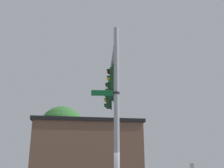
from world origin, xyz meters
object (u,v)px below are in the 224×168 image
at_px(traffic_light_mid_outer, 108,100).
at_px(street_name_sign, 109,93).
at_px(traffic_light_nearest_pole, 113,79).
at_px(traffic_light_mid_inner, 110,91).

xyz_separation_m(traffic_light_mid_outer, street_name_sign, (-6.67, -0.63, -1.30)).
distance_m(traffic_light_nearest_pole, traffic_light_mid_outer, 4.57).
height_order(traffic_light_mid_outer, street_name_sign, traffic_light_mid_outer).
distance_m(traffic_light_mid_outer, street_name_sign, 6.83).
relative_size(traffic_light_nearest_pole, traffic_light_mid_outer, 1.00).
bearing_deg(street_name_sign, traffic_light_nearest_pole, 0.27).
bearing_deg(traffic_light_mid_inner, street_name_sign, -175.83).
bearing_deg(traffic_light_nearest_pole, traffic_light_mid_outer, 7.82).
xyz_separation_m(traffic_light_mid_inner, traffic_light_mid_outer, (2.27, 0.31, 0.00)).
relative_size(traffic_light_nearest_pole, street_name_sign, 1.19).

